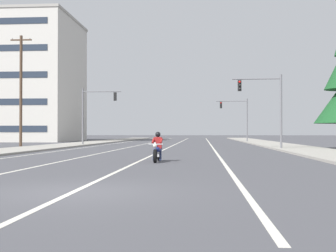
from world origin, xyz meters
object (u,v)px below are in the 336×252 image
object	(u,v)px
traffic_signal_mid_right	(238,114)
traffic_signal_near_left	(94,108)
traffic_signal_near_right	(267,101)
utility_pole_left_near	(21,89)
motorcycle_with_rider	(157,150)
apartment_building_far_left_block	(17,80)

from	to	relation	value
traffic_signal_mid_right	traffic_signal_near_left	bearing A→B (deg)	-136.31
traffic_signal_near_right	utility_pole_left_near	bearing A→B (deg)	172.12
motorcycle_with_rider	utility_pole_left_near	world-z (taller)	utility_pole_left_near
traffic_signal_near_right	traffic_signal_mid_right	distance (m)	26.72
motorcycle_with_rider	traffic_signal_near_right	size ratio (longest dim) A/B	0.35
motorcycle_with_rider	apartment_building_far_left_block	xyz separation A→B (m)	(-27.15, 47.70, 9.15)
traffic_signal_near_right	traffic_signal_near_left	xyz separation A→B (m)	(-17.10, 10.58, 0.01)
traffic_signal_near_left	traffic_signal_mid_right	size ratio (longest dim) A/B	1.00
motorcycle_with_rider	utility_pole_left_near	xyz separation A→B (m)	(-14.60, 18.84, 4.83)
traffic_signal_near_left	apartment_building_far_left_block	distance (m)	28.24
motorcycle_with_rider	traffic_signal_near_right	world-z (taller)	traffic_signal_near_right
motorcycle_with_rider	utility_pole_left_near	distance (m)	24.32
utility_pole_left_near	motorcycle_with_rider	bearing A→B (deg)	-52.22
apartment_building_far_left_block	motorcycle_with_rider	bearing A→B (deg)	-60.35
traffic_signal_mid_right	motorcycle_with_rider	bearing A→B (deg)	-99.80
traffic_signal_mid_right	utility_pole_left_near	bearing A→B (deg)	-132.85
traffic_signal_near_left	utility_pole_left_near	xyz separation A→B (m)	(-5.04, -7.51, 1.35)
traffic_signal_near_right	apartment_building_far_left_block	world-z (taller)	apartment_building_far_left_block
traffic_signal_mid_right	apartment_building_far_left_block	bearing A→B (deg)	171.42
motorcycle_with_rider	traffic_signal_mid_right	xyz separation A→B (m)	(7.34, 42.50, 3.48)
traffic_signal_mid_right	utility_pole_left_near	distance (m)	32.30
traffic_signal_near_left	apartment_building_far_left_block	world-z (taller)	apartment_building_far_left_block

